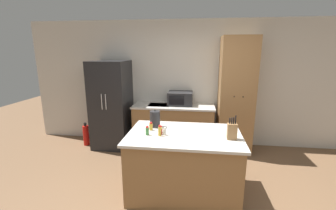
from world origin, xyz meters
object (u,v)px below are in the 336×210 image
object	(u,v)px
refrigerator	(112,104)
spice_bottle_orange_cap	(165,132)
spice_bottle_tall_dark	(147,131)
spice_bottle_amber_oil	(160,131)
kettle	(155,119)
spice_bottle_green_herb	(161,131)
spice_bottle_short_red	(151,126)
fire_extinguisher	(86,135)
microwave	(180,98)
knife_block	(232,131)
pantry_cabinet	(236,96)
spice_bottle_pale_salt	(160,129)

from	to	relation	value
refrigerator	spice_bottle_orange_cap	bearing A→B (deg)	-49.26
spice_bottle_tall_dark	spice_bottle_amber_oil	distance (m)	0.17
kettle	spice_bottle_green_herb	bearing A→B (deg)	-65.93
spice_bottle_green_herb	kettle	bearing A→B (deg)	114.07
kettle	spice_bottle_amber_oil	bearing A→B (deg)	-70.15
spice_bottle_short_red	fire_extinguisher	distance (m)	2.26
spice_bottle_green_herb	kettle	size ratio (longest dim) A/B	0.36
spice_bottle_short_red	microwave	bearing A→B (deg)	79.14
spice_bottle_tall_dark	microwave	bearing A→B (deg)	80.03
spice_bottle_green_herb	fire_extinguisher	size ratio (longest dim) A/B	0.19
microwave	kettle	distance (m)	1.42
microwave	spice_bottle_tall_dark	distance (m)	1.76
refrigerator	spice_bottle_short_red	xyz separation A→B (m)	(1.12, -1.39, 0.05)
spice_bottle_amber_oil	kettle	bearing A→B (deg)	109.85
kettle	knife_block	bearing A→B (deg)	-18.23
pantry_cabinet	fire_extinguisher	xyz separation A→B (m)	(-3.08, -0.16, -0.90)
spice_bottle_amber_oil	spice_bottle_short_red	bearing A→B (deg)	127.72
knife_block	spice_bottle_orange_cap	bearing A→B (deg)	177.80
refrigerator	fire_extinguisher	distance (m)	0.89
microwave	spice_bottle_orange_cap	xyz separation A→B (m)	(-0.07, -1.70, -0.10)
spice_bottle_green_herb	microwave	bearing A→B (deg)	85.61
kettle	microwave	bearing A→B (deg)	79.27
microwave	spice_bottle_tall_dark	world-z (taller)	microwave
microwave	spice_bottle_green_herb	distance (m)	1.70
knife_block	spice_bottle_tall_dark	distance (m)	1.09
microwave	spice_bottle_pale_salt	world-z (taller)	microwave
refrigerator	spice_bottle_orange_cap	world-z (taller)	refrigerator
spice_bottle_green_herb	knife_block	bearing A→B (deg)	-2.93
spice_bottle_tall_dark	knife_block	bearing A→B (deg)	-0.17
spice_bottle_green_herb	spice_bottle_pale_salt	xyz separation A→B (m)	(-0.02, 0.08, -0.00)
knife_block	fire_extinguisher	distance (m)	3.26
microwave	spice_bottle_orange_cap	bearing A→B (deg)	-92.51
spice_bottle_pale_salt	spice_bottle_tall_dark	bearing A→B (deg)	-142.32
spice_bottle_green_herb	spice_bottle_pale_salt	bearing A→B (deg)	104.23
knife_block	spice_bottle_tall_dark	xyz separation A→B (m)	(-1.09, 0.00, -0.05)
refrigerator	fire_extinguisher	size ratio (longest dim) A/B	3.57
spice_bottle_tall_dark	spice_bottle_pale_salt	bearing A→B (deg)	37.68
spice_bottle_orange_cap	fire_extinguisher	xyz separation A→B (m)	(-1.92, 1.47, -0.71)
spice_bottle_tall_dark	kettle	xyz separation A→B (m)	(0.04, 0.34, 0.06)
spice_bottle_amber_oil	kettle	size ratio (longest dim) A/B	0.56
spice_bottle_amber_oil	kettle	distance (m)	0.38
pantry_cabinet	spice_bottle_orange_cap	world-z (taller)	pantry_cabinet
pantry_cabinet	microwave	distance (m)	1.09
spice_bottle_amber_oil	fire_extinguisher	distance (m)	2.51
refrigerator	spice_bottle_tall_dark	distance (m)	1.94
pantry_cabinet	spice_bottle_amber_oil	xyz separation A→B (m)	(-1.22, -1.67, -0.17)
knife_block	spice_bottle_orange_cap	distance (m)	0.87
spice_bottle_amber_oil	spice_bottle_orange_cap	size ratio (longest dim) A/B	1.46
spice_bottle_short_red	spice_bottle_pale_salt	world-z (taller)	spice_bottle_short_red
pantry_cabinet	spice_bottle_short_red	distance (m)	2.02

